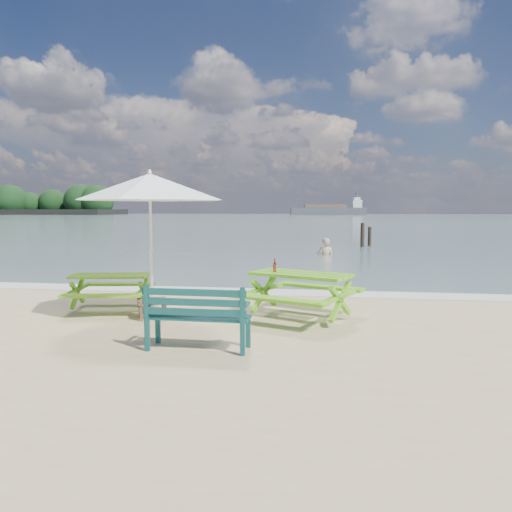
# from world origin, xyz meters

# --- Properties ---
(sea) EXTENTS (300.00, 300.00, 0.00)m
(sea) POSITION_xyz_m (0.00, 85.00, 0.00)
(sea) COLOR slate
(sea) RESTS_ON ground
(foam_strip) EXTENTS (22.00, 0.90, 0.01)m
(foam_strip) POSITION_xyz_m (0.00, 4.60, 0.01)
(foam_strip) COLOR silver
(foam_strip) RESTS_ON ground
(picnic_table_left) EXTENTS (1.71, 1.84, 0.69)m
(picnic_table_left) POSITION_xyz_m (-2.27, 2.12, 0.33)
(picnic_table_left) COLOR #65A519
(picnic_table_left) RESTS_ON ground
(picnic_table_right) EXTENTS (2.33, 2.43, 0.82)m
(picnic_table_right) POSITION_xyz_m (1.39, 1.88, 0.39)
(picnic_table_right) COLOR #5DAC1A
(picnic_table_right) RESTS_ON ground
(park_bench) EXTENTS (1.44, 0.52, 0.88)m
(park_bench) POSITION_xyz_m (0.10, -0.22, 0.27)
(park_bench) COLOR #0E3B3A
(park_bench) RESTS_ON ground
(side_table) EXTENTS (0.68, 0.68, 0.34)m
(side_table) POSITION_xyz_m (-1.22, 1.55, 0.18)
(side_table) COLOR brown
(side_table) RESTS_ON ground
(patio_umbrella) EXTENTS (3.41, 3.41, 2.55)m
(patio_umbrella) POSITION_xyz_m (-1.22, 1.55, 2.32)
(patio_umbrella) COLOR silver
(patio_umbrella) RESTS_ON ground
(beer_bottle) EXTENTS (0.06, 0.06, 0.24)m
(beer_bottle) POSITION_xyz_m (0.92, 1.96, 0.90)
(beer_bottle) COLOR #994D16
(beer_bottle) RESTS_ON picnic_table_right
(swimmer) EXTENTS (0.70, 0.47, 1.87)m
(swimmer) POSITION_xyz_m (1.67, 14.39, -0.23)
(swimmer) COLOR tan
(swimmer) RESTS_ON ground
(mooring_pilings) EXTENTS (0.59, 0.79, 1.42)m
(mooring_pilings) POSITION_xyz_m (3.61, 19.00, 0.47)
(mooring_pilings) COLOR black
(mooring_pilings) RESTS_ON ground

